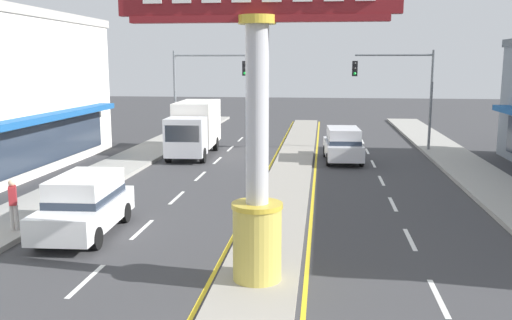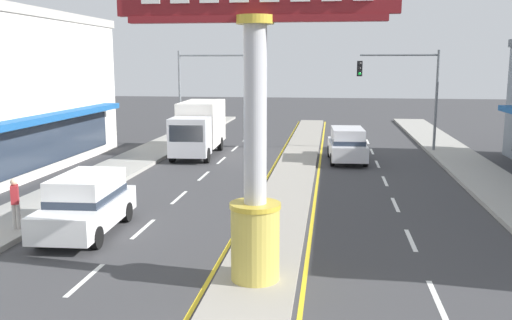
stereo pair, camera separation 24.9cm
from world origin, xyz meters
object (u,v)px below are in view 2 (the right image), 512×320
at_px(traffic_light_left_side, 206,82).
at_px(suv_near_left_lane, 347,144).
at_px(suv_near_right_lane, 86,203).
at_px(pedestrian_near_kerb, 15,201).
at_px(box_truck_far_right_lane, 199,126).
at_px(district_sign, 255,121).
at_px(traffic_light_right_side, 407,83).

bearing_deg(traffic_light_left_side, suv_near_left_lane, -26.01).
xyz_separation_m(suv_near_right_lane, suv_near_left_lane, (8.66, 14.34, 0.00)).
bearing_deg(suv_near_right_lane, pedestrian_near_kerb, -167.52).
bearing_deg(suv_near_left_lane, box_truck_far_right_lane, 170.96).
distance_m(traffic_light_left_side, suv_near_right_lane, 18.99).
height_order(suv_near_right_lane, suv_near_left_lane, same).
height_order(box_truck_far_right_lane, pedestrian_near_kerb, box_truck_far_right_lane).
height_order(district_sign, pedestrian_near_kerb, district_sign).
bearing_deg(traffic_light_left_side, box_truck_far_right_lane, -85.87).
bearing_deg(traffic_light_left_side, traffic_light_right_side, -2.44).
bearing_deg(suv_near_left_lane, suv_near_right_lane, -121.14).
height_order(box_truck_far_right_lane, suv_near_left_lane, box_truck_far_right_lane).
relative_size(box_truck_far_right_lane, pedestrian_near_kerb, 4.24).
height_order(traffic_light_right_side, box_truck_far_right_lane, traffic_light_right_side).
bearing_deg(pedestrian_near_kerb, traffic_light_left_side, 84.41).
relative_size(suv_near_left_lane, pedestrian_near_kerb, 2.85).
distance_m(district_sign, traffic_light_right_side, 22.52).
height_order(suv_near_left_lane, pedestrian_near_kerb, suv_near_left_lane).
relative_size(traffic_light_left_side, suv_near_right_lane, 1.32).
xyz_separation_m(suv_near_right_lane, pedestrian_near_kerb, (-2.16, -0.48, 0.13)).
bearing_deg(district_sign, suv_near_left_lane, 81.44).
bearing_deg(box_truck_far_right_lane, traffic_light_left_side, 94.13).
bearing_deg(pedestrian_near_kerb, suv_near_right_lane, 12.48).
relative_size(traffic_light_right_side, suv_near_right_lane, 1.32).
bearing_deg(suv_near_right_lane, traffic_light_left_side, 90.86).
height_order(district_sign, suv_near_right_lane, district_sign).
xyz_separation_m(box_truck_far_right_lane, suv_near_left_lane, (8.73, -1.39, -0.71)).
bearing_deg(box_truck_far_right_lane, suv_near_left_lane, -9.04).
height_order(traffic_light_left_side, suv_near_right_lane, traffic_light_left_side).
bearing_deg(traffic_light_right_side, suv_near_left_lane, -133.07).
distance_m(traffic_light_right_side, suv_near_right_lane, 22.15).
relative_size(district_sign, suv_near_left_lane, 1.65).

